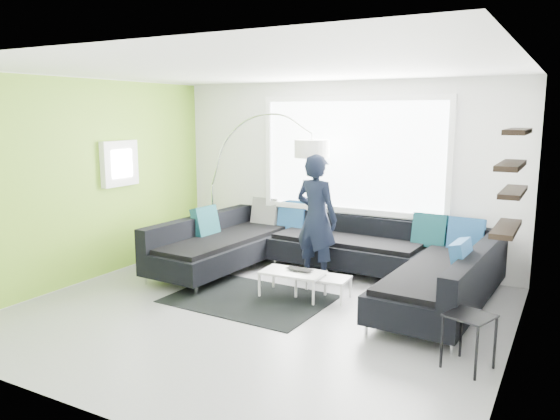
# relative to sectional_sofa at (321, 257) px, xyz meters

# --- Properties ---
(ground) EXTENTS (5.50, 5.50, 0.00)m
(ground) POSITION_rel_sectional_sofa_xyz_m (-0.24, -1.28, -0.41)
(ground) COLOR gray
(ground) RESTS_ON ground
(room_shell) EXTENTS (5.54, 5.04, 2.82)m
(room_shell) POSITION_rel_sectional_sofa_xyz_m (-0.21, -1.07, 1.40)
(room_shell) COLOR white
(room_shell) RESTS_ON ground
(sectional_sofa) EXTENTS (4.42, 2.88, 0.92)m
(sectional_sofa) POSITION_rel_sectional_sofa_xyz_m (0.00, 0.00, 0.00)
(sectional_sofa) COLOR black
(sectional_sofa) RESTS_ON ground
(rug) EXTENTS (1.99, 1.48, 0.01)m
(rug) POSITION_rel_sectional_sofa_xyz_m (-0.57, -0.92, -0.40)
(rug) COLOR black
(rug) RESTS_ON ground
(coffee_table) EXTENTS (1.04, 0.64, 0.33)m
(coffee_table) POSITION_rel_sectional_sofa_xyz_m (0.04, -0.49, -0.24)
(coffee_table) COLOR silver
(coffee_table) RESTS_ON ground
(arc_lamp) EXTENTS (2.28, 1.14, 2.33)m
(arc_lamp) POSITION_rel_sectional_sofa_xyz_m (-2.29, 0.71, 0.76)
(arc_lamp) COLOR silver
(arc_lamp) RESTS_ON ground
(side_table) EXTENTS (0.48, 0.48, 0.52)m
(side_table) POSITION_rel_sectional_sofa_xyz_m (2.20, -1.56, -0.15)
(side_table) COLOR black
(side_table) RESTS_ON ground
(person) EXTENTS (0.80, 0.65, 1.78)m
(person) POSITION_rel_sectional_sofa_xyz_m (-0.18, 0.22, 0.48)
(person) COLOR black
(person) RESTS_ON ground
(laptop) EXTENTS (0.39, 0.28, 0.03)m
(laptop) POSITION_rel_sectional_sofa_xyz_m (-0.08, -0.55, -0.06)
(laptop) COLOR black
(laptop) RESTS_ON coffee_table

